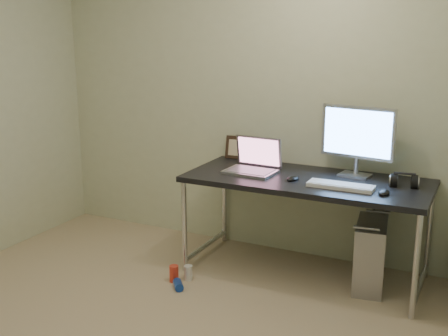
# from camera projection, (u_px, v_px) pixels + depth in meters

# --- Properties ---
(wall_back) EXTENTS (3.50, 0.02, 2.50)m
(wall_back) POSITION_uv_depth(u_px,v_px,m) (246.00, 99.00, 4.56)
(wall_back) COLOR beige
(wall_back) RESTS_ON ground
(desk) EXTENTS (1.75, 0.77, 0.75)m
(desk) POSITION_uv_depth(u_px,v_px,m) (307.00, 188.00, 4.09)
(desk) COLOR black
(desk) RESTS_ON ground
(tower_computer) EXTENTS (0.27, 0.49, 0.52)m
(tower_computer) POSITION_uv_depth(u_px,v_px,m) (370.00, 254.00, 4.00)
(tower_computer) COLOR #A2A3A7
(tower_computer) RESTS_ON ground
(cable_a) EXTENTS (0.01, 0.16, 0.69)m
(cable_a) POSITION_uv_depth(u_px,v_px,m) (374.00, 219.00, 4.26)
(cable_a) COLOR black
(cable_a) RESTS_ON ground
(cable_b) EXTENTS (0.02, 0.11, 0.71)m
(cable_b) POSITION_uv_depth(u_px,v_px,m) (385.00, 224.00, 4.21)
(cable_b) COLOR black
(cable_b) RESTS_ON ground
(can_red) EXTENTS (0.08, 0.08, 0.12)m
(can_red) POSITION_uv_depth(u_px,v_px,m) (174.00, 274.00, 4.11)
(can_red) COLOR red
(can_red) RESTS_ON ground
(can_white) EXTENTS (0.08, 0.08, 0.11)m
(can_white) POSITION_uv_depth(u_px,v_px,m) (188.00, 273.00, 4.13)
(can_white) COLOR silver
(can_white) RESTS_ON ground
(can_blue) EXTENTS (0.12, 0.13, 0.06)m
(can_blue) POSITION_uv_depth(u_px,v_px,m) (178.00, 285.00, 4.00)
(can_blue) COLOR #153AA0
(can_blue) RESTS_ON ground
(laptop) EXTENTS (0.39, 0.32, 0.26)m
(laptop) POSITION_uv_depth(u_px,v_px,m) (254.00, 164.00, 4.25)
(laptop) COLOR #B5B6BC
(laptop) RESTS_ON desk
(monitor) EXTENTS (0.55, 0.19, 0.52)m
(monitor) POSITION_uv_depth(u_px,v_px,m) (358.00, 136.00, 4.06)
(monitor) COLOR #B5B6BC
(monitor) RESTS_ON desk
(keyboard) EXTENTS (0.45, 0.15, 0.03)m
(keyboard) POSITION_uv_depth(u_px,v_px,m) (341.00, 186.00, 3.83)
(keyboard) COLOR white
(keyboard) RESTS_ON desk
(mouse_right) EXTENTS (0.07, 0.12, 0.04)m
(mouse_right) POSITION_uv_depth(u_px,v_px,m) (384.00, 192.00, 3.67)
(mouse_right) COLOR black
(mouse_right) RESTS_ON desk
(mouse_left) EXTENTS (0.10, 0.13, 0.04)m
(mouse_left) POSITION_uv_depth(u_px,v_px,m) (293.00, 178.00, 4.01)
(mouse_left) COLOR black
(mouse_left) RESTS_ON desk
(headphones) EXTENTS (0.20, 0.12, 0.12)m
(headphones) POSITION_uv_depth(u_px,v_px,m) (404.00, 182.00, 3.85)
(headphones) COLOR black
(headphones) RESTS_ON desk
(picture_frame) EXTENTS (0.24, 0.09, 0.19)m
(picture_frame) POSITION_uv_depth(u_px,v_px,m) (239.00, 148.00, 4.65)
(picture_frame) COLOR black
(picture_frame) RESTS_ON desk
(webcam) EXTENTS (0.05, 0.04, 0.13)m
(webcam) POSITION_uv_depth(u_px,v_px,m) (269.00, 153.00, 4.44)
(webcam) COLOR silver
(webcam) RESTS_ON desk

